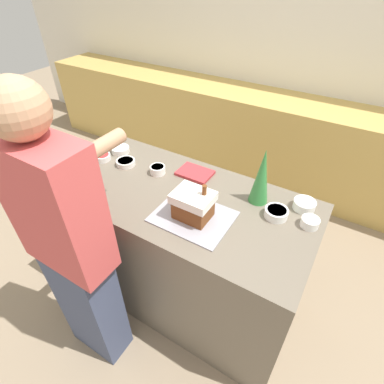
# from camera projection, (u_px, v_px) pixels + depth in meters

# --- Properties ---
(ground_plane) EXTENTS (12.00, 12.00, 0.00)m
(ground_plane) POSITION_uv_depth(u_px,v_px,m) (183.00, 289.00, 2.38)
(ground_plane) COLOR gray
(wall_back) EXTENTS (8.00, 0.05, 2.60)m
(wall_back) POSITION_uv_depth(u_px,v_px,m) (295.00, 54.00, 2.99)
(wall_back) COLOR white
(wall_back) RESTS_ON ground_plane
(back_cabinet_block) EXTENTS (6.00, 0.60, 0.95)m
(back_cabinet_block) POSITION_uv_depth(u_px,v_px,m) (271.00, 141.00, 3.29)
(back_cabinet_block) COLOR tan
(back_cabinet_block) RESTS_ON ground_plane
(kitchen_island) EXTENTS (1.60, 0.78, 0.95)m
(kitchen_island) POSITION_uv_depth(u_px,v_px,m) (182.00, 249.00, 2.08)
(kitchen_island) COLOR #6B6051
(kitchen_island) RESTS_ON ground_plane
(baking_tray) EXTENTS (0.42, 0.33, 0.01)m
(baking_tray) POSITION_uv_depth(u_px,v_px,m) (193.00, 216.00, 1.64)
(baking_tray) COLOR #9E9EA8
(baking_tray) RESTS_ON kitchen_island
(gingerbread_house) EXTENTS (0.21, 0.17, 0.21)m
(gingerbread_house) POSITION_uv_depth(u_px,v_px,m) (193.00, 204.00, 1.58)
(gingerbread_house) COLOR brown
(gingerbread_house) RESTS_ON baking_tray
(decorative_tree) EXTENTS (0.11, 0.11, 0.34)m
(decorative_tree) POSITION_uv_depth(u_px,v_px,m) (262.00, 177.00, 1.64)
(decorative_tree) COLOR #33843D
(decorative_tree) RESTS_ON kitchen_island
(candy_bowl_far_left) EXTENTS (0.10, 0.10, 0.05)m
(candy_bowl_far_left) POSITION_uv_depth(u_px,v_px,m) (310.00, 222.00, 1.57)
(candy_bowl_far_left) COLOR white
(candy_bowl_far_left) RESTS_ON kitchen_island
(candy_bowl_behind_tray) EXTENTS (0.13, 0.13, 0.04)m
(candy_bowl_behind_tray) POSITION_uv_depth(u_px,v_px,m) (126.00, 162.00, 2.03)
(candy_bowl_behind_tray) COLOR silver
(candy_bowl_behind_tray) RESTS_ON kitchen_island
(candy_bowl_center_rear) EXTENTS (0.13, 0.13, 0.04)m
(candy_bowl_center_rear) POSITION_uv_depth(u_px,v_px,m) (120.00, 150.00, 2.16)
(candy_bowl_center_rear) COLOR silver
(candy_bowl_center_rear) RESTS_ON kitchen_island
(candy_bowl_beside_tree) EXTENTS (0.10, 0.10, 0.05)m
(candy_bowl_beside_tree) POSITION_uv_depth(u_px,v_px,m) (158.00, 169.00, 1.95)
(candy_bowl_beside_tree) COLOR white
(candy_bowl_beside_tree) RESTS_ON kitchen_island
(candy_bowl_near_tray_left) EXTENTS (0.13, 0.13, 0.05)m
(candy_bowl_near_tray_left) POSITION_uv_depth(u_px,v_px,m) (276.00, 213.00, 1.63)
(candy_bowl_near_tray_left) COLOR white
(candy_bowl_near_tray_left) RESTS_ON kitchen_island
(candy_bowl_near_tray_right) EXTENTS (0.12, 0.12, 0.04)m
(candy_bowl_near_tray_right) POSITION_uv_depth(u_px,v_px,m) (102.00, 157.00, 2.08)
(candy_bowl_near_tray_right) COLOR silver
(candy_bowl_near_tray_right) RESTS_ON kitchen_island
(candy_bowl_far_right) EXTENTS (0.12, 0.12, 0.05)m
(candy_bowl_far_right) POSITION_uv_depth(u_px,v_px,m) (304.00, 204.00, 1.68)
(candy_bowl_far_right) COLOR white
(candy_bowl_far_right) RESTS_ON kitchen_island
(cookbook) EXTENTS (0.22, 0.16, 0.02)m
(cookbook) POSITION_uv_depth(u_px,v_px,m) (195.00, 173.00, 1.95)
(cookbook) COLOR #B23338
(cookbook) RESTS_ON kitchen_island
(mug) EXTENTS (0.09, 0.09, 0.09)m
(mug) POSITION_uv_depth(u_px,v_px,m) (89.00, 180.00, 1.83)
(mug) COLOR #B24238
(mug) RESTS_ON kitchen_island
(person) EXTENTS (0.47, 0.58, 1.78)m
(person) POSITION_uv_depth(u_px,v_px,m) (71.00, 250.00, 1.50)
(person) COLOR #424C6B
(person) RESTS_ON ground_plane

